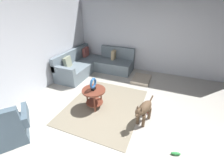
% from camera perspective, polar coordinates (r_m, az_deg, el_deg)
% --- Properties ---
extents(ground_plane, '(6.00, 6.00, 0.10)m').
position_cam_1_polar(ground_plane, '(3.77, 6.08, -12.86)').
color(ground_plane, '#B7B2A8').
extents(wall_back, '(6.00, 0.12, 2.70)m').
position_cam_1_polar(wall_back, '(4.65, -30.91, 11.41)').
color(wall_back, silver).
rests_on(wall_back, ground_plane).
extents(wall_right, '(0.12, 6.00, 2.70)m').
position_cam_1_polar(wall_right, '(5.79, 15.56, 17.41)').
color(wall_right, silver).
rests_on(wall_right, ground_plane).
extents(area_rug, '(2.30, 1.90, 0.01)m').
position_cam_1_polar(area_rug, '(4.03, -2.94, -8.47)').
color(area_rug, gray).
rests_on(area_rug, ground_plane).
extents(sectional_couch, '(2.20, 2.25, 0.88)m').
position_cam_1_polar(sectional_couch, '(5.84, -7.34, 7.40)').
color(sectional_couch, slate).
rests_on(sectional_couch, ground_plane).
extents(armchair, '(1.00, 0.97, 0.88)m').
position_cam_1_polar(armchair, '(3.60, -35.52, -14.09)').
color(armchair, '#4C6070').
rests_on(armchair, ground_plane).
extents(side_table, '(0.60, 0.60, 0.54)m').
position_cam_1_polar(side_table, '(3.78, -7.07, -3.79)').
color(side_table, brown).
rests_on(side_table, ground_plane).
extents(torus_sculpture, '(0.28, 0.08, 0.33)m').
position_cam_1_polar(torus_sculpture, '(3.63, -7.35, 0.08)').
color(torus_sculpture, black).
rests_on(torus_sculpture, side_table).
extents(dog_bed_mat, '(0.80, 0.60, 0.09)m').
position_cam_1_polar(dog_bed_mat, '(5.34, 11.37, 1.86)').
color(dog_bed_mat, '#B2A38E').
rests_on(dog_bed_mat, ground_plane).
extents(dog, '(0.83, 0.35, 0.63)m').
position_cam_1_polar(dog, '(3.39, 12.37, -9.68)').
color(dog, brown).
rests_on(dog, ground_plane).
extents(dog_toy_ball, '(0.09, 0.09, 0.09)m').
position_cam_1_polar(dog_toy_ball, '(3.87, 14.15, -10.62)').
color(dog_toy_ball, red).
rests_on(dog_toy_ball, ground_plane).
extents(dog_toy_bone, '(0.11, 0.19, 0.06)m').
position_cam_1_polar(dog_toy_bone, '(3.23, 23.60, -23.61)').
color(dog_toy_bone, green).
rests_on(dog_toy_bone, ground_plane).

